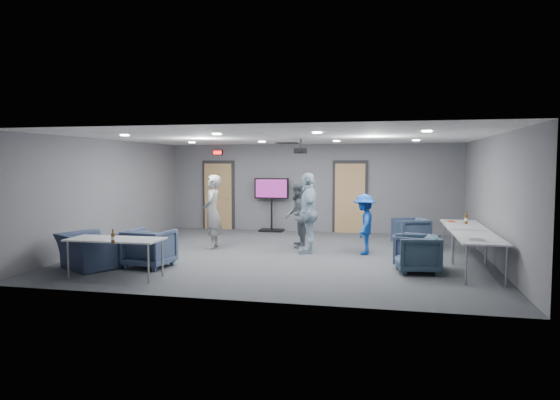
% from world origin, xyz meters
% --- Properties ---
extents(floor, '(9.00, 9.00, 0.00)m').
position_xyz_m(floor, '(0.00, 0.00, 0.00)').
color(floor, '#34373C').
rests_on(floor, ground).
extents(ceiling, '(9.00, 9.00, 0.00)m').
position_xyz_m(ceiling, '(0.00, 0.00, 2.70)').
color(ceiling, white).
rests_on(ceiling, wall_back).
extents(wall_back, '(9.00, 0.02, 2.70)m').
position_xyz_m(wall_back, '(0.00, 4.00, 1.35)').
color(wall_back, slate).
rests_on(wall_back, floor).
extents(wall_front, '(9.00, 0.02, 2.70)m').
position_xyz_m(wall_front, '(0.00, -4.00, 1.35)').
color(wall_front, slate).
rests_on(wall_front, floor).
extents(wall_left, '(0.02, 8.00, 2.70)m').
position_xyz_m(wall_left, '(-4.50, 0.00, 1.35)').
color(wall_left, slate).
rests_on(wall_left, floor).
extents(wall_right, '(0.02, 8.00, 2.70)m').
position_xyz_m(wall_right, '(4.50, 0.00, 1.35)').
color(wall_right, slate).
rests_on(wall_right, floor).
extents(door_left, '(1.06, 0.17, 2.24)m').
position_xyz_m(door_left, '(-3.00, 3.95, 1.07)').
color(door_left, black).
rests_on(door_left, wall_back).
extents(door_right, '(1.06, 0.17, 2.24)m').
position_xyz_m(door_right, '(1.20, 3.95, 1.07)').
color(door_right, black).
rests_on(door_right, wall_back).
extents(exit_sign, '(0.32, 0.08, 0.16)m').
position_xyz_m(exit_sign, '(-3.00, 3.93, 2.45)').
color(exit_sign, black).
rests_on(exit_sign, wall_back).
extents(hvac_diffuser, '(0.60, 0.60, 0.03)m').
position_xyz_m(hvac_diffuser, '(-0.50, 2.80, 2.69)').
color(hvac_diffuser, black).
rests_on(hvac_diffuser, ceiling).
extents(downlights, '(6.18, 3.78, 0.02)m').
position_xyz_m(downlights, '(0.00, 0.00, 2.68)').
color(downlights, white).
rests_on(downlights, ceiling).
extents(person_a, '(0.53, 0.72, 1.82)m').
position_xyz_m(person_a, '(-1.92, 0.43, 0.91)').
color(person_a, gray).
rests_on(person_a, floor).
extents(person_b, '(0.74, 0.89, 1.65)m').
position_xyz_m(person_b, '(0.10, 0.99, 0.82)').
color(person_b, '#4F575F').
rests_on(person_b, floor).
extents(person_c, '(0.64, 1.17, 1.89)m').
position_xyz_m(person_c, '(0.50, 0.33, 0.95)').
color(person_c, '#99B1C4').
rests_on(person_c, floor).
extents(person_d, '(0.55, 0.92, 1.40)m').
position_xyz_m(person_d, '(1.80, 0.41, 0.70)').
color(person_d, '#163F94').
rests_on(person_d, floor).
extents(chair_right_a, '(1.02, 1.01, 0.73)m').
position_xyz_m(chair_right_a, '(2.90, 1.71, 0.37)').
color(chair_right_a, '#34415A').
rests_on(chair_right_a, floor).
extents(chair_right_b, '(0.95, 0.94, 0.68)m').
position_xyz_m(chair_right_b, '(2.90, -0.89, 0.34)').
color(chair_right_b, '#394463').
rests_on(chair_right_b, floor).
extents(chair_right_c, '(0.89, 0.87, 0.73)m').
position_xyz_m(chair_right_c, '(2.90, -1.37, 0.36)').
color(chair_right_c, '#334758').
rests_on(chair_right_c, floor).
extents(chair_front_a, '(0.93, 0.95, 0.78)m').
position_xyz_m(chair_front_a, '(-2.38, -2.00, 0.39)').
color(chair_front_a, '#3E4C6B').
rests_on(chair_front_a, floor).
extents(chair_front_b, '(1.44, 1.39, 0.72)m').
position_xyz_m(chair_front_b, '(-3.51, -2.40, 0.36)').
color(chair_front_b, '#35415C').
rests_on(chair_front_b, floor).
extents(table_right_a, '(0.82, 1.97, 0.73)m').
position_xyz_m(table_right_a, '(4.00, 0.59, 0.69)').
color(table_right_a, silver).
rests_on(table_right_a, floor).
extents(table_right_b, '(0.81, 1.94, 0.73)m').
position_xyz_m(table_right_b, '(4.00, -1.31, 0.69)').
color(table_right_b, silver).
rests_on(table_right_b, floor).
extents(table_front_left, '(1.75, 0.74, 0.73)m').
position_xyz_m(table_front_left, '(-2.56, -3.00, 0.68)').
color(table_front_left, silver).
rests_on(table_front_left, floor).
extents(bottle_front, '(0.06, 0.06, 0.25)m').
position_xyz_m(bottle_front, '(-2.31, -3.49, 0.82)').
color(bottle_front, '#53360E').
rests_on(bottle_front, table_front_left).
extents(bottle_right, '(0.08, 0.08, 0.29)m').
position_xyz_m(bottle_right, '(4.08, 0.71, 0.84)').
color(bottle_right, '#53360E').
rests_on(bottle_right, table_right_a).
extents(snack_box, '(0.19, 0.16, 0.04)m').
position_xyz_m(snack_box, '(3.78, 0.99, 0.75)').
color(snack_box, '#D64F35').
rests_on(snack_box, table_right_a).
extents(wrapper, '(0.26, 0.20, 0.05)m').
position_xyz_m(wrapper, '(3.89, -1.82, 0.76)').
color(wrapper, silver).
rests_on(wrapper, table_right_b).
extents(tv_stand, '(1.08, 0.51, 1.65)m').
position_xyz_m(tv_stand, '(-1.20, 3.75, 0.94)').
color(tv_stand, black).
rests_on(tv_stand, floor).
extents(projector, '(0.32, 0.31, 0.35)m').
position_xyz_m(projector, '(0.31, 0.34, 2.41)').
color(projector, black).
rests_on(projector, ceiling).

